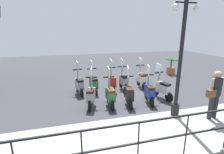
% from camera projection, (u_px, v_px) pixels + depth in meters
% --- Properties ---
extents(ground_plane, '(28.00, 28.00, 0.00)m').
position_uv_depth(ground_plane, '(124.00, 96.00, 7.96)').
color(ground_plane, '#38383D').
extents(promenade_walkway, '(2.20, 20.00, 0.15)m').
position_uv_depth(promenade_walkway, '(160.00, 134.00, 5.01)').
color(promenade_walkway, '#A39E93').
rests_on(promenade_walkway, ground_plane).
extents(fence_railing, '(0.04, 16.03, 1.07)m').
position_uv_depth(fence_railing, '(187.00, 128.00, 3.82)').
color(fence_railing, black).
rests_on(fence_railing, promenade_walkway).
extents(lamp_post_near, '(0.26, 0.90, 3.92)m').
position_uv_depth(lamp_post_near, '(180.00, 65.00, 5.48)').
color(lamp_post_near, black).
rests_on(lamp_post_near, promenade_walkway).
extents(pedestrian_with_bag, '(0.36, 0.64, 1.59)m').
position_uv_depth(pedestrian_with_bag, '(215.00, 92.00, 5.47)').
color(pedestrian_with_bag, '#28282D').
rests_on(pedestrian_with_bag, promenade_walkway).
extents(potted_palm, '(1.06, 0.66, 1.05)m').
position_uv_depth(potted_palm, '(171.00, 67.00, 11.80)').
color(potted_palm, '#9E5B3D').
rests_on(potted_palm, ground_plane).
extents(scooter_near_0, '(1.21, 0.51, 1.54)m').
position_uv_depth(scooter_near_0, '(162.00, 88.00, 7.58)').
color(scooter_near_0, black).
rests_on(scooter_near_0, ground_plane).
extents(scooter_near_1, '(1.22, 0.49, 1.54)m').
position_uv_depth(scooter_near_1, '(149.00, 92.00, 7.17)').
color(scooter_near_1, black).
rests_on(scooter_near_1, ground_plane).
extents(scooter_near_2, '(1.23, 0.47, 1.54)m').
position_uv_depth(scooter_near_2, '(129.00, 94.00, 6.94)').
color(scooter_near_2, black).
rests_on(scooter_near_2, ground_plane).
extents(scooter_near_3, '(1.23, 0.44, 1.54)m').
position_uv_depth(scooter_near_3, '(110.00, 95.00, 6.83)').
color(scooter_near_3, black).
rests_on(scooter_near_3, ground_plane).
extents(scooter_near_4, '(1.20, 0.54, 1.54)m').
position_uv_depth(scooter_near_4, '(91.00, 95.00, 6.79)').
color(scooter_near_4, black).
rests_on(scooter_near_4, ground_plane).
extents(scooter_far_0, '(1.23, 0.44, 1.54)m').
position_uv_depth(scooter_far_0, '(142.00, 79.00, 9.04)').
color(scooter_far_0, black).
rests_on(scooter_far_0, ground_plane).
extents(scooter_far_1, '(1.23, 0.44, 1.54)m').
position_uv_depth(scooter_far_1, '(123.00, 80.00, 8.73)').
color(scooter_far_1, black).
rests_on(scooter_far_1, ground_plane).
extents(scooter_far_2, '(1.23, 0.44, 1.54)m').
position_uv_depth(scooter_far_2, '(112.00, 82.00, 8.53)').
color(scooter_far_2, black).
rests_on(scooter_far_2, ground_plane).
extents(scooter_far_3, '(1.23, 0.44, 1.54)m').
position_uv_depth(scooter_far_3, '(94.00, 83.00, 8.28)').
color(scooter_far_3, black).
rests_on(scooter_far_3, ground_plane).
extents(scooter_far_4, '(1.23, 0.45, 1.54)m').
position_uv_depth(scooter_far_4, '(79.00, 84.00, 8.12)').
color(scooter_far_4, black).
rests_on(scooter_far_4, ground_plane).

